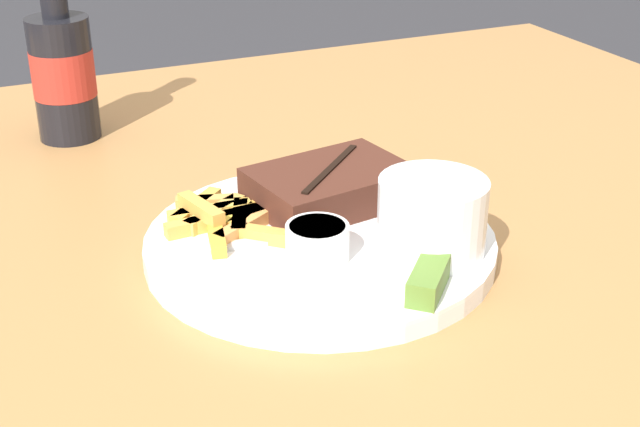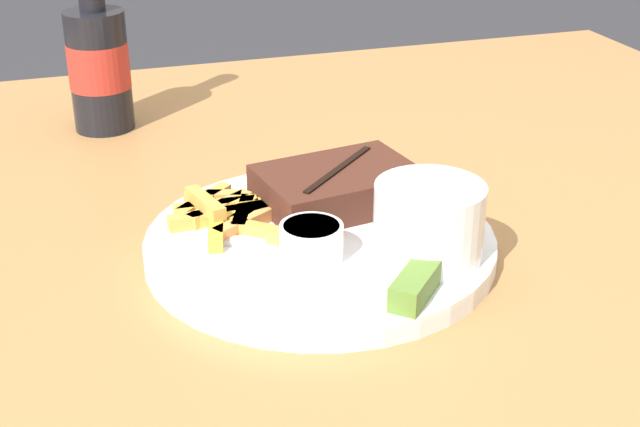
# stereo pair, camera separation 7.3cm
# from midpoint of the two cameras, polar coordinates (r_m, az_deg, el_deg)

# --- Properties ---
(dining_table) EXTENTS (1.29, 1.18, 0.76)m
(dining_table) POSITION_cam_midpoint_polar(r_m,az_deg,el_deg) (0.79, 2.68, -7.45)
(dining_table) COLOR #A87542
(dining_table) RESTS_ON ground_plane
(dinner_plate) EXTENTS (0.29, 0.29, 0.02)m
(dinner_plate) POSITION_cam_midpoint_polar(r_m,az_deg,el_deg) (0.75, 2.81, -2.07)
(dinner_plate) COLOR white
(dinner_plate) RESTS_ON dining_table
(steak_portion) EXTENTS (0.15, 0.12, 0.03)m
(steak_portion) POSITION_cam_midpoint_polar(r_m,az_deg,el_deg) (0.79, 3.83, 1.67)
(steak_portion) COLOR #472319
(steak_portion) RESTS_ON dinner_plate
(fries_pile) EXTENTS (0.12, 0.13, 0.02)m
(fries_pile) POSITION_cam_midpoint_polar(r_m,az_deg,el_deg) (0.77, -2.85, -0.07)
(fries_pile) COLOR gold
(fries_pile) RESTS_ON dinner_plate
(coleslaw_cup) EXTENTS (0.09, 0.09, 0.06)m
(coleslaw_cup) POSITION_cam_midpoint_polar(r_m,az_deg,el_deg) (0.70, 9.97, -0.34)
(coleslaw_cup) COLOR white
(coleslaw_cup) RESTS_ON dinner_plate
(dipping_sauce_cup) EXTENTS (0.05, 0.05, 0.03)m
(dipping_sauce_cup) POSITION_cam_midpoint_polar(r_m,az_deg,el_deg) (0.70, 2.46, -1.81)
(dipping_sauce_cup) COLOR silver
(dipping_sauce_cup) RESTS_ON dinner_plate
(pickle_spear) EXTENTS (0.06, 0.06, 0.02)m
(pickle_spear) POSITION_cam_midpoint_polar(r_m,az_deg,el_deg) (0.66, 9.32, -4.65)
(pickle_spear) COLOR #567A2D
(pickle_spear) RESTS_ON dinner_plate
(fork_utensil) EXTENTS (0.13, 0.03, 0.00)m
(fork_utensil) POSITION_cam_midpoint_polar(r_m,az_deg,el_deg) (0.73, -3.06, -1.87)
(fork_utensil) COLOR #B7B7BC
(fork_utensil) RESTS_ON dinner_plate
(beer_bottle) EXTENTS (0.07, 0.07, 0.22)m
(beer_bottle) POSITION_cam_midpoint_polar(r_m,az_deg,el_deg) (1.03, -12.00, 9.41)
(beer_bottle) COLOR black
(beer_bottle) RESTS_ON dining_table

